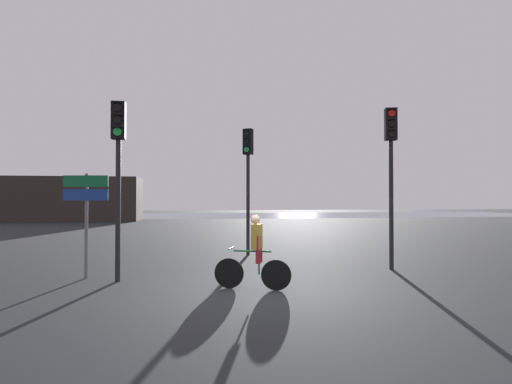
# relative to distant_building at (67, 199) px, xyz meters

# --- Properties ---
(ground_plane) EXTENTS (120.00, 120.00, 0.00)m
(ground_plane) POSITION_rel_distant_building_xyz_m (13.07, -28.76, -1.94)
(ground_plane) COLOR black
(water_strip) EXTENTS (80.00, 16.00, 0.01)m
(water_strip) POSITION_rel_distant_building_xyz_m (13.07, 10.00, -1.94)
(water_strip) COLOR slate
(water_strip) RESTS_ON ground
(distant_building) EXTENTS (12.44, 4.00, 3.88)m
(distant_building) POSITION_rel_distant_building_xyz_m (0.00, 0.00, 0.00)
(distant_building) COLOR #2D2823
(distant_building) RESTS_ON ground
(traffic_light_near_left) EXTENTS (0.32, 0.34, 4.30)m
(traffic_light_near_left) POSITION_rel_distant_building_xyz_m (9.76, -27.27, 1.06)
(traffic_light_near_left) COLOR black
(traffic_light_near_left) RESTS_ON ground
(traffic_light_near_right) EXTENTS (0.37, 0.39, 4.51)m
(traffic_light_near_right) POSITION_rel_distant_building_xyz_m (17.00, -26.62, 1.19)
(traffic_light_near_right) COLOR black
(traffic_light_near_right) RESTS_ON ground
(traffic_light_center) EXTENTS (0.40, 0.42, 4.43)m
(traffic_light_center) POSITION_rel_distant_building_xyz_m (13.36, -23.23, 1.14)
(traffic_light_center) COLOR black
(traffic_light_center) RESTS_ON ground
(direction_sign_post) EXTENTS (1.10, 0.17, 2.60)m
(direction_sign_post) POSITION_rel_distant_building_xyz_m (8.90, -26.79, -0.14)
(direction_sign_post) COLOR slate
(direction_sign_post) RESTS_ON ground
(cyclist) EXTENTS (1.62, 0.69, 1.62)m
(cyclist) POSITION_rel_distant_building_xyz_m (12.89, -28.54, -1.12)
(cyclist) COLOR black
(cyclist) RESTS_ON ground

